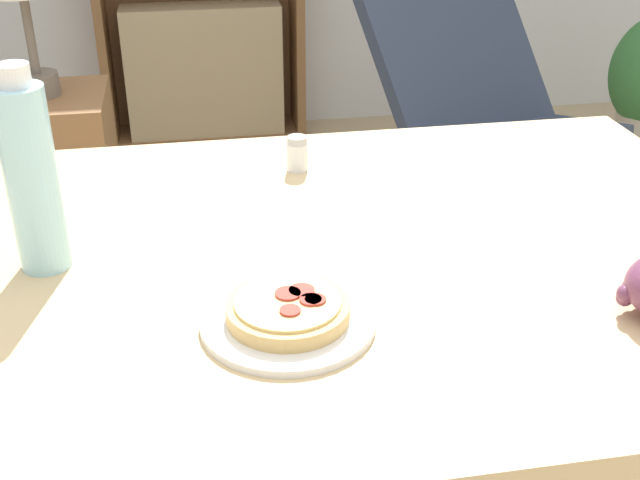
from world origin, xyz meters
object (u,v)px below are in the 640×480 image
Objects in this scene: lounge_chair_far at (480,151)px; side_table at (58,200)px; drink_bottle at (32,177)px; salt_shaker at (297,154)px; pizza_on_plate at (288,314)px.

lounge_chair_far reaches higher than side_table.
drink_bottle is 0.48m from salt_shaker.
pizza_on_plate is 0.34× the size of side_table.
drink_bottle is 1.33m from side_table.
pizza_on_plate is at bearing -99.89° from salt_shaker.
drink_bottle reaches higher than pizza_on_plate.
pizza_on_plate is at bearing -143.29° from lounge_chair_far.
drink_bottle reaches higher than side_table.
drink_bottle is at bearing 146.78° from pizza_on_plate.
salt_shaker reaches higher than side_table.
salt_shaker is 0.06× the size of lounge_chair_far.
side_table is (-0.48, 1.39, -0.45)m from pizza_on_plate.
pizza_on_plate is 0.22× the size of lounge_chair_far.
salt_shaker is 1.45m from lounge_chair_far.
drink_bottle is at bearing -154.81° from lounge_chair_far.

